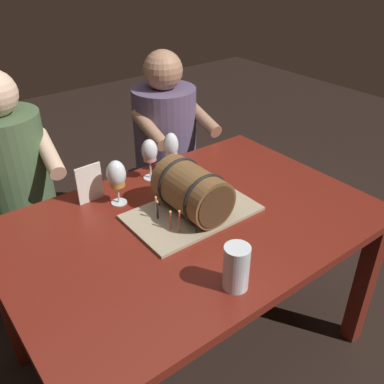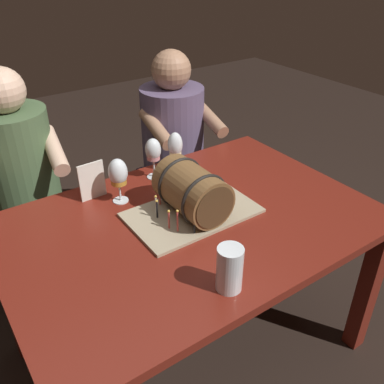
% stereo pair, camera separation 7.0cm
% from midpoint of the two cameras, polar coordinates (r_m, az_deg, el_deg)
% --- Properties ---
extents(ground_plane, '(8.00, 8.00, 0.00)m').
position_cam_midpoint_polar(ground_plane, '(2.11, -1.07, -20.08)').
color(ground_plane, black).
extents(dining_table, '(1.41, 0.96, 0.72)m').
position_cam_midpoint_polar(dining_table, '(1.67, -1.28, -6.55)').
color(dining_table, maroon).
rests_on(dining_table, ground).
extents(barrel_cake, '(0.50, 0.31, 0.21)m').
position_cam_midpoint_polar(barrel_cake, '(1.60, -1.25, -0.24)').
color(barrel_cake, tan).
rests_on(barrel_cake, dining_table).
extents(wine_glass_rose, '(0.07, 0.07, 0.19)m').
position_cam_midpoint_polar(wine_glass_rose, '(1.85, -6.87, 5.34)').
color(wine_glass_rose, white).
rests_on(wine_glass_rose, dining_table).
extents(wine_glass_amber, '(0.08, 0.08, 0.19)m').
position_cam_midpoint_polar(wine_glass_amber, '(1.68, -11.39, 2.14)').
color(wine_glass_amber, white).
rests_on(wine_glass_amber, dining_table).
extents(wine_glass_white, '(0.07, 0.07, 0.19)m').
position_cam_midpoint_polar(wine_glass_white, '(1.90, -3.91, 6.10)').
color(wine_glass_white, white).
rests_on(wine_glass_white, dining_table).
extents(beer_pint, '(0.08, 0.08, 0.15)m').
position_cam_midpoint_polar(beer_pint, '(1.29, 4.44, -10.30)').
color(beer_pint, white).
rests_on(beer_pint, dining_table).
extents(menu_card, '(0.11, 0.01, 0.16)m').
position_cam_midpoint_polar(menu_card, '(1.75, -14.84, 1.11)').
color(menu_card, silver).
rests_on(menu_card, dining_table).
extents(person_seated_left, '(0.41, 0.50, 1.20)m').
position_cam_midpoint_polar(person_seated_left, '(2.19, -23.00, -1.60)').
color(person_seated_left, '#2A3A24').
rests_on(person_seated_left, ground).
extents(person_seated_right, '(0.42, 0.50, 1.16)m').
position_cam_midpoint_polar(person_seated_right, '(2.48, -4.33, 4.63)').
color(person_seated_right, '#372D40').
rests_on(person_seated_right, ground).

